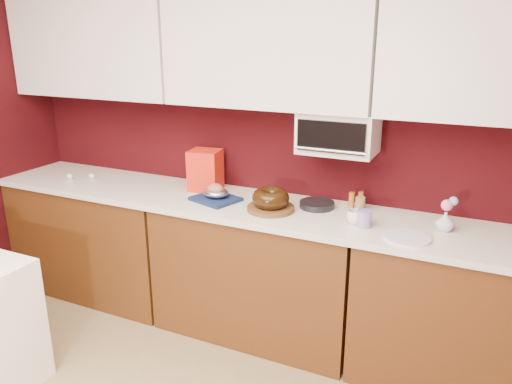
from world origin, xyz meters
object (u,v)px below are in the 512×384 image
at_px(toaster_oven, 339,132).
at_px(bundt_cake, 271,198).
at_px(blue_jar, 364,219).
at_px(flower_vase, 445,220).
at_px(pandoro_box, 205,170).
at_px(coffee_mug, 356,216).
at_px(foil_ham_nest, 216,192).

bearing_deg(toaster_oven, bundt_cake, -146.77).
bearing_deg(blue_jar, flower_vase, 17.96).
relative_size(pandoro_box, coffee_mug, 2.91).
bearing_deg(pandoro_box, blue_jar, -19.94).
relative_size(foil_ham_nest, flower_vase, 1.42).
height_order(blue_jar, flower_vase, flower_vase).
height_order(foil_ham_nest, blue_jar, blue_jar).
distance_m(bundt_cake, blue_jar, 0.58).
bearing_deg(bundt_cake, flower_vase, 6.05).
bearing_deg(pandoro_box, toaster_oven, -7.38).
bearing_deg(coffee_mug, foil_ham_nest, 178.66).
relative_size(bundt_cake, blue_jar, 2.34).
relative_size(toaster_oven, blue_jar, 4.61).
relative_size(bundt_cake, flower_vase, 1.88).
distance_m(pandoro_box, coffee_mug, 1.13).
bearing_deg(blue_jar, foil_ham_nest, 177.08).
distance_m(foil_ham_nest, coffee_mug, 0.93).
bearing_deg(blue_jar, toaster_oven, 133.81).
distance_m(foil_ham_nest, flower_vase, 1.40).
bearing_deg(blue_jar, pandoro_box, 168.77).
height_order(toaster_oven, foil_ham_nest, toaster_oven).
relative_size(blue_jar, flower_vase, 0.80).
distance_m(bundt_cake, pandoro_box, 0.62).
distance_m(foil_ham_nest, blue_jar, 0.98).
bearing_deg(bundt_cake, pandoro_box, 160.76).
bearing_deg(foil_ham_nest, flower_vase, 3.44).
xyz_separation_m(foil_ham_nest, flower_vase, (1.39, 0.08, 0.01)).
distance_m(toaster_oven, flower_vase, 0.78).
height_order(pandoro_box, flower_vase, pandoro_box).
xyz_separation_m(pandoro_box, coffee_mug, (1.10, -0.20, -0.09)).
height_order(toaster_oven, pandoro_box, toaster_oven).
height_order(pandoro_box, coffee_mug, pandoro_box).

